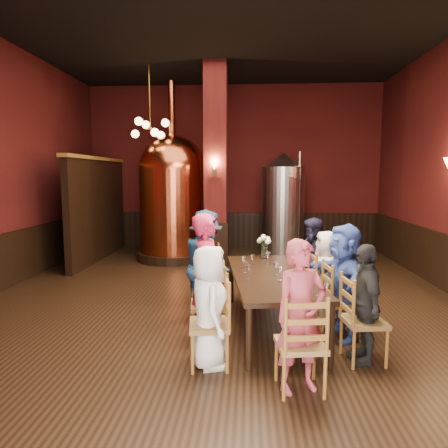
# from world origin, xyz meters

# --- Properties ---
(room) EXTENTS (10.00, 10.02, 4.50)m
(room) POSITION_xyz_m (0.00, 0.00, 2.25)
(room) COLOR black
(room) RESTS_ON ground
(wainscot_back) EXTENTS (7.90, 0.08, 1.00)m
(wainscot_back) POSITION_xyz_m (0.00, 4.96, 0.50)
(wainscot_back) COLOR black
(wainscot_back) RESTS_ON ground
(column) EXTENTS (0.58, 0.58, 4.50)m
(column) POSITION_xyz_m (-0.30, 2.80, 2.25)
(column) COLOR #4D1310
(column) RESTS_ON ground
(partition) EXTENTS (0.22, 3.50, 2.40)m
(partition) POSITION_xyz_m (-3.20, 3.20, 1.20)
(partition) COLOR black
(partition) RESTS_ON ground
(pendant_cluster) EXTENTS (0.90, 0.90, 1.70)m
(pendant_cluster) POSITION_xyz_m (-1.80, 2.90, 3.10)
(pendant_cluster) COLOR #A57226
(pendant_cluster) RESTS_ON room
(sconce_column) EXTENTS (0.20, 0.20, 0.36)m
(sconce_column) POSITION_xyz_m (-0.30, 2.50, 2.20)
(sconce_column) COLOR black
(sconce_column) RESTS_ON column
(dining_table) EXTENTS (1.29, 2.51, 0.75)m
(dining_table) POSITION_xyz_m (0.76, -1.03, 0.69)
(dining_table) COLOR black
(dining_table) RESTS_ON ground
(chair_0) EXTENTS (0.51, 0.51, 0.92)m
(chair_0) POSITION_xyz_m (0.04, -2.12, 0.46)
(chair_0) COLOR #966326
(chair_0) RESTS_ON ground
(person_0) EXTENTS (0.56, 0.72, 1.32)m
(person_0) POSITION_xyz_m (0.04, -2.12, 0.66)
(person_0) COLOR white
(person_0) RESTS_ON ground
(chair_1) EXTENTS (0.51, 0.51, 0.92)m
(chair_1) POSITION_xyz_m (-0.05, -1.46, 0.46)
(chair_1) COLOR #966326
(chair_1) RESTS_ON ground
(person_1) EXTENTS (0.43, 0.61, 1.59)m
(person_1) POSITION_xyz_m (-0.05, -1.46, 0.80)
(person_1) COLOR #CA224A
(person_1) RESTS_ON ground
(chair_2) EXTENTS (0.51, 0.51, 0.92)m
(chair_2) POSITION_xyz_m (-0.13, -0.80, 0.46)
(chair_2) COLOR #966326
(chair_2) RESTS_ON ground
(person_2) EXTENTS (0.59, 0.85, 1.58)m
(person_2) POSITION_xyz_m (-0.13, -0.80, 0.79)
(person_2) COLOR navy
(person_2) RESTS_ON ground
(chair_3) EXTENTS (0.51, 0.51, 0.92)m
(chair_3) POSITION_xyz_m (-0.21, -0.14, 0.46)
(chair_3) COLOR #966326
(chair_3) RESTS_ON ground
(person_3) EXTENTS (0.81, 1.05, 1.42)m
(person_3) POSITION_xyz_m (-0.21, -0.14, 0.71)
(person_3) COLOR black
(person_3) RESTS_ON ground
(chair_4) EXTENTS (0.51, 0.51, 0.92)m
(chair_4) POSITION_xyz_m (1.72, -1.91, 0.46)
(chair_4) COLOR #966326
(chair_4) RESTS_ON ground
(person_4) EXTENTS (0.32, 0.77, 1.32)m
(person_4) POSITION_xyz_m (1.72, -1.91, 0.66)
(person_4) COLOR black
(person_4) RESTS_ON ground
(chair_5) EXTENTS (0.51, 0.51, 0.92)m
(chair_5) POSITION_xyz_m (1.64, -1.25, 0.46)
(chair_5) COLOR #966326
(chair_5) RESTS_ON ground
(person_5) EXTENTS (0.71, 1.41, 1.46)m
(person_5) POSITION_xyz_m (1.64, -1.25, 0.73)
(person_5) COLOR #3854A8
(person_5) RESTS_ON ground
(chair_6) EXTENTS (0.51, 0.51, 0.92)m
(chair_6) POSITION_xyz_m (1.56, -0.59, 0.46)
(chair_6) COLOR #966326
(chair_6) RESTS_ON ground
(person_6) EXTENTS (0.42, 0.63, 1.27)m
(person_6) POSITION_xyz_m (1.56, -0.59, 0.63)
(person_6) COLOR silver
(person_6) RESTS_ON ground
(chair_7) EXTENTS (0.51, 0.51, 0.92)m
(chair_7) POSITION_xyz_m (1.48, 0.07, 0.46)
(chair_7) COLOR #966326
(chair_7) RESTS_ON ground
(person_7) EXTENTS (0.58, 0.75, 1.38)m
(person_7) POSITION_xyz_m (1.48, 0.07, 0.69)
(person_7) COLOR #1A1831
(person_7) RESTS_ON ground
(chair_8) EXTENTS (0.51, 0.51, 0.92)m
(chair_8) POSITION_xyz_m (0.95, -2.56, 0.46)
(chair_8) COLOR #966326
(chair_8) RESTS_ON ground
(person_8) EXTENTS (0.63, 0.54, 1.46)m
(person_8) POSITION_xyz_m (0.95, -2.56, 0.73)
(person_8) COLOR #B03A4C
(person_8) RESTS_ON ground
(copper_kettle) EXTENTS (2.10, 2.10, 4.23)m
(copper_kettle) POSITION_xyz_m (-1.38, 3.33, 1.54)
(copper_kettle) COLOR black
(copper_kettle) RESTS_ON ground
(steel_vessel) EXTENTS (1.08, 1.08, 2.61)m
(steel_vessel) POSITION_xyz_m (1.30, 3.86, 1.30)
(steel_vessel) COLOR #B2B2B7
(steel_vessel) RESTS_ON ground
(rose_vase) EXTENTS (0.22, 0.22, 0.38)m
(rose_vase) POSITION_xyz_m (0.70, -0.03, 1.00)
(rose_vase) COLOR white
(rose_vase) RESTS_ON dining_table
(wine_glass_0) EXTENTS (0.07, 0.07, 0.17)m
(wine_glass_0) POSITION_xyz_m (0.73, -0.46, 0.83)
(wine_glass_0) COLOR white
(wine_glass_0) RESTS_ON dining_table
(wine_glass_1) EXTENTS (0.07, 0.07, 0.17)m
(wine_glass_1) POSITION_xyz_m (0.84, -1.36, 0.83)
(wine_glass_1) COLOR white
(wine_glass_1) RESTS_ON dining_table
(wine_glass_2) EXTENTS (0.07, 0.07, 0.17)m
(wine_glass_2) POSITION_xyz_m (0.74, -0.40, 0.83)
(wine_glass_2) COLOR white
(wine_glass_2) RESTS_ON dining_table
(wine_glass_3) EXTENTS (0.07, 0.07, 0.17)m
(wine_glass_3) POSITION_xyz_m (0.51, -0.63, 0.83)
(wine_glass_3) COLOR white
(wine_glass_3) RESTS_ON dining_table
(wine_glass_4) EXTENTS (0.07, 0.07, 0.17)m
(wine_glass_4) POSITION_xyz_m (0.80, -1.11, 0.83)
(wine_glass_4) COLOR white
(wine_glass_4) RESTS_ON dining_table
(wine_glass_5) EXTENTS (0.07, 0.07, 0.17)m
(wine_glass_5) POSITION_xyz_m (0.38, -0.73, 0.83)
(wine_glass_5) COLOR white
(wine_glass_5) RESTS_ON dining_table
(wine_glass_6) EXTENTS (0.07, 0.07, 0.17)m
(wine_glass_6) POSITION_xyz_m (0.41, -1.03, 0.83)
(wine_glass_6) COLOR white
(wine_glass_6) RESTS_ON dining_table
(wine_glass_7) EXTENTS (0.07, 0.07, 0.17)m
(wine_glass_7) POSITION_xyz_m (0.46, -1.28, 0.83)
(wine_glass_7) COLOR white
(wine_glass_7) RESTS_ON dining_table
(wine_glass_8) EXTENTS (0.07, 0.07, 0.17)m
(wine_glass_8) POSITION_xyz_m (1.07, -0.92, 0.83)
(wine_glass_8) COLOR white
(wine_glass_8) RESTS_ON dining_table
(wine_glass_9) EXTENTS (0.07, 0.07, 0.17)m
(wine_glass_9) POSITION_xyz_m (1.21, -1.97, 0.83)
(wine_glass_9) COLOR white
(wine_glass_9) RESTS_ON dining_table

